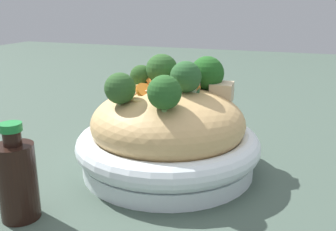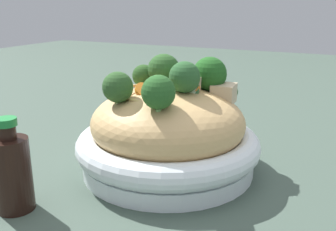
% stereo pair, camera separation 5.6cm
% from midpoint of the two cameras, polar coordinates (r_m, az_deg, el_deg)
% --- Properties ---
extents(ground_plane, '(3.00, 3.00, 0.00)m').
position_cam_midpoint_polar(ground_plane, '(0.59, -2.74, -8.07)').
color(ground_plane, '#405146').
extents(serving_bowl, '(0.27, 0.27, 0.06)m').
position_cam_midpoint_polar(serving_bowl, '(0.57, -2.78, -5.22)').
color(serving_bowl, white).
rests_on(serving_bowl, ground_plane).
extents(noodle_heap, '(0.23, 0.23, 0.11)m').
position_cam_midpoint_polar(noodle_heap, '(0.56, -2.85, -1.03)').
color(noodle_heap, tan).
rests_on(noodle_heap, serving_bowl).
extents(broccoli_florets, '(0.17, 0.15, 0.07)m').
position_cam_midpoint_polar(broccoli_florets, '(0.55, -2.66, 5.69)').
color(broccoli_florets, '#A1BD76').
rests_on(broccoli_florets, serving_bowl).
extents(carrot_coins, '(0.07, 0.09, 0.03)m').
position_cam_midpoint_polar(carrot_coins, '(0.55, -4.54, 4.17)').
color(carrot_coins, orange).
rests_on(carrot_coins, serving_bowl).
extents(zucchini_slices, '(0.12, 0.15, 0.06)m').
position_cam_midpoint_polar(zucchini_slices, '(0.57, -0.28, 4.09)').
color(zucchini_slices, beige).
rests_on(zucchini_slices, serving_bowl).
extents(chicken_chunks, '(0.06, 0.09, 0.04)m').
position_cam_midpoint_polar(chicken_chunks, '(0.57, 2.73, 4.13)').
color(chicken_chunks, '#C8B391').
rests_on(chicken_chunks, serving_bowl).
extents(soy_sauce_bottle, '(0.05, 0.05, 0.12)m').
position_cam_midpoint_polar(soy_sauce_bottle, '(0.49, -24.85, -8.73)').
color(soy_sauce_bottle, black).
rests_on(soy_sauce_bottle, ground_plane).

